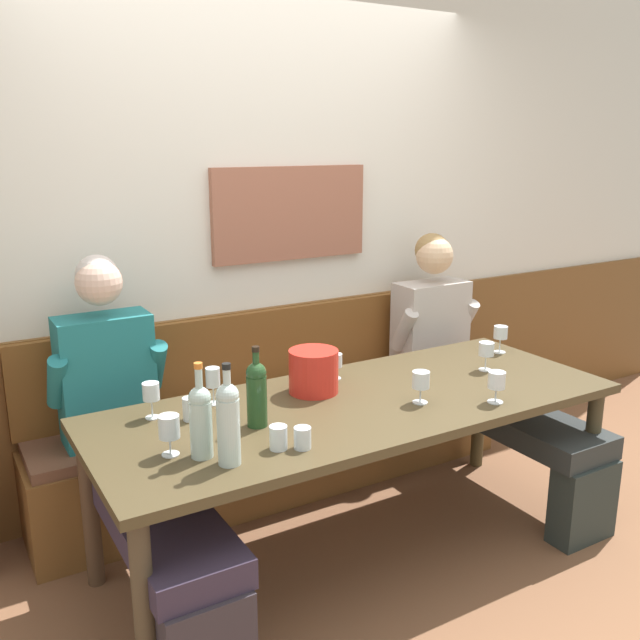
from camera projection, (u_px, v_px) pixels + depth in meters
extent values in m
cube|color=brown|center=(372.00, 567.00, 3.02)|extent=(6.80, 6.80, 0.02)
cube|color=silver|center=(257.00, 221.00, 3.57)|extent=(6.80, 0.08, 2.80)
cube|color=#9A5D47|center=(291.00, 213.00, 3.59)|extent=(0.88, 0.04, 0.48)
cube|color=brown|center=(266.00, 392.00, 3.76)|extent=(6.80, 0.03, 0.94)
cube|color=brown|center=(285.00, 450.00, 3.64)|extent=(2.58, 0.42, 0.44)
cube|color=brown|center=(285.00, 406.00, 3.58)|extent=(2.53, 0.39, 0.05)
cube|color=brown|center=(268.00, 351.00, 3.67)|extent=(2.58, 0.04, 0.45)
cube|color=#453821|center=(359.00, 405.00, 2.94)|extent=(2.28, 0.88, 0.04)
cylinder|color=#463827|center=(144.00, 613.00, 2.19)|extent=(0.07, 0.07, 0.69)
cylinder|color=#3F3622|center=(590.00, 459.00, 3.25)|extent=(0.07, 0.07, 0.69)
cylinder|color=#483121|center=(90.00, 509.00, 2.81)|extent=(0.07, 0.07, 0.69)
cylinder|color=#453A20|center=(479.00, 408.00, 3.87)|extent=(0.07, 0.07, 0.69)
cube|color=#312739|center=(154.00, 510.00, 2.63)|extent=(0.34, 1.14, 0.11)
cube|color=#206F73|center=(106.00, 379.00, 3.06)|extent=(0.40, 0.20, 0.58)
sphere|color=beige|center=(99.00, 282.00, 2.94)|extent=(0.20, 0.20, 0.20)
sphere|color=beige|center=(97.00, 276.00, 2.95)|extent=(0.18, 0.18, 0.18)
cylinder|color=#206F73|center=(57.00, 382.00, 2.91)|extent=(0.08, 0.20, 0.27)
cylinder|color=#206F73|center=(156.00, 366.00, 3.12)|extent=(0.08, 0.20, 0.27)
cube|color=#28302E|center=(583.00, 502.00, 3.18)|extent=(0.32, 0.14, 0.38)
cube|color=#2B302F|center=(504.00, 415.00, 3.55)|extent=(0.36, 1.14, 0.11)
cube|color=#BBB0A8|center=(430.00, 328.00, 3.97)|extent=(0.42, 0.21, 0.53)
sphere|color=#DCB289|center=(435.00, 255.00, 3.86)|extent=(0.21, 0.21, 0.21)
sphere|color=olive|center=(432.00, 250.00, 3.87)|extent=(0.19, 0.19, 0.19)
cylinder|color=#BBB0A8|center=(404.00, 330.00, 3.82)|extent=(0.08, 0.20, 0.27)
cylinder|color=#BBB0A8|center=(465.00, 320.00, 4.04)|extent=(0.08, 0.20, 0.27)
cylinder|color=red|center=(314.00, 371.00, 3.01)|extent=(0.22, 0.22, 0.19)
cylinder|color=#B1C7BC|center=(201.00, 429.00, 2.39)|extent=(0.08, 0.08, 0.20)
sphere|color=#B1C7BC|center=(200.00, 398.00, 2.36)|extent=(0.08, 0.08, 0.08)
cylinder|color=#B1C7BC|center=(199.00, 382.00, 2.35)|extent=(0.03, 0.03, 0.10)
cylinder|color=orange|center=(198.00, 366.00, 2.33)|extent=(0.03, 0.03, 0.02)
cylinder|color=#20421F|center=(257.00, 401.00, 2.65)|extent=(0.08, 0.08, 0.20)
sphere|color=#20421F|center=(256.00, 373.00, 2.62)|extent=(0.08, 0.08, 0.08)
cylinder|color=#20421F|center=(256.00, 361.00, 2.61)|extent=(0.03, 0.03, 0.07)
cylinder|color=black|center=(256.00, 349.00, 2.60)|extent=(0.03, 0.03, 0.02)
cylinder|color=silver|center=(229.00, 432.00, 2.33)|extent=(0.08, 0.08, 0.24)
sphere|color=silver|center=(227.00, 395.00, 2.30)|extent=(0.08, 0.08, 0.08)
cylinder|color=silver|center=(227.00, 381.00, 2.29)|extent=(0.03, 0.03, 0.08)
cylinder|color=black|center=(226.00, 366.00, 2.27)|extent=(0.03, 0.03, 0.02)
cylinder|color=silver|center=(335.00, 378.00, 3.20)|extent=(0.06, 0.06, 0.00)
cylinder|color=silver|center=(335.00, 372.00, 3.20)|extent=(0.01, 0.01, 0.06)
cylinder|color=silver|center=(335.00, 360.00, 3.18)|extent=(0.07, 0.07, 0.06)
cylinder|color=#DFE38C|center=(335.00, 364.00, 3.19)|extent=(0.06, 0.06, 0.02)
cylinder|color=silver|center=(153.00, 417.00, 2.75)|extent=(0.06, 0.06, 0.00)
cylinder|color=silver|center=(152.00, 408.00, 2.74)|extent=(0.01, 0.01, 0.07)
cylinder|color=silver|center=(151.00, 391.00, 2.72)|extent=(0.07, 0.07, 0.07)
cylinder|color=#F5DA88|center=(151.00, 396.00, 2.73)|extent=(0.06, 0.06, 0.03)
cylinder|color=silver|center=(171.00, 454.00, 2.43)|extent=(0.06, 0.06, 0.00)
cylinder|color=silver|center=(170.00, 446.00, 2.42)|extent=(0.01, 0.01, 0.06)
cylinder|color=silver|center=(169.00, 427.00, 2.40)|extent=(0.07, 0.07, 0.08)
cylinder|color=#F5D58F|center=(169.00, 433.00, 2.41)|extent=(0.07, 0.07, 0.03)
cylinder|color=silver|center=(485.00, 370.00, 3.32)|extent=(0.06, 0.06, 0.00)
cylinder|color=silver|center=(486.00, 362.00, 3.31)|extent=(0.01, 0.01, 0.07)
cylinder|color=silver|center=(486.00, 349.00, 3.30)|extent=(0.07, 0.07, 0.06)
cylinder|color=#F3DB90|center=(486.00, 353.00, 3.30)|extent=(0.06, 0.06, 0.02)
cylinder|color=silver|center=(420.00, 402.00, 2.91)|extent=(0.07, 0.07, 0.00)
cylinder|color=silver|center=(420.00, 395.00, 2.90)|extent=(0.01, 0.01, 0.06)
cylinder|color=silver|center=(421.00, 380.00, 2.88)|extent=(0.07, 0.07, 0.07)
cylinder|color=#DED386|center=(421.00, 386.00, 2.89)|extent=(0.07, 0.07, 0.02)
cylinder|color=silver|center=(499.00, 352.00, 3.60)|extent=(0.07, 0.07, 0.00)
cylinder|color=silver|center=(500.00, 345.00, 3.59)|extent=(0.01, 0.01, 0.07)
cylinder|color=silver|center=(501.00, 332.00, 3.57)|extent=(0.07, 0.07, 0.07)
cylinder|color=#E5D881|center=(500.00, 336.00, 3.58)|extent=(0.06, 0.06, 0.02)
cylinder|color=silver|center=(495.00, 402.00, 2.91)|extent=(0.07, 0.07, 0.00)
cylinder|color=silver|center=(496.00, 395.00, 2.91)|extent=(0.01, 0.01, 0.06)
cylinder|color=silver|center=(497.00, 380.00, 2.89)|extent=(0.07, 0.07, 0.07)
cylinder|color=#E2DC82|center=(496.00, 386.00, 2.90)|extent=(0.06, 0.06, 0.02)
cylinder|color=silver|center=(214.00, 403.00, 2.90)|extent=(0.06, 0.06, 0.00)
cylinder|color=silver|center=(214.00, 395.00, 2.89)|extent=(0.01, 0.01, 0.07)
cylinder|color=silver|center=(213.00, 377.00, 2.87)|extent=(0.06, 0.06, 0.08)
cylinder|color=silver|center=(302.00, 438.00, 2.47)|extent=(0.06, 0.06, 0.08)
cylinder|color=silver|center=(278.00, 437.00, 2.47)|extent=(0.07, 0.07, 0.09)
cylinder|color=silver|center=(190.00, 409.00, 2.72)|extent=(0.06, 0.06, 0.09)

